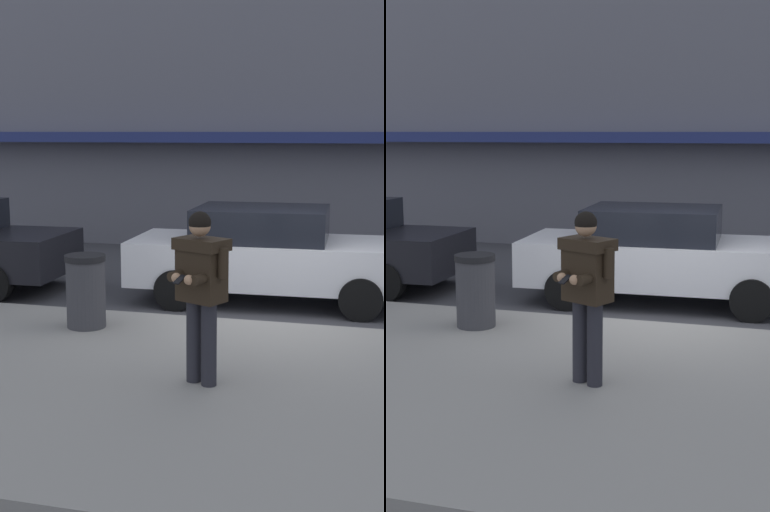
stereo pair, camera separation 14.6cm
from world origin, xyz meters
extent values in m
plane|color=#3D3D42|center=(0.00, 0.00, 0.00)|extent=(80.00, 80.00, 0.00)
cube|color=gray|center=(1.00, -2.85, 0.07)|extent=(32.00, 5.30, 0.14)
cube|color=silver|center=(1.00, 0.05, 0.00)|extent=(28.00, 0.12, 0.01)
cube|color=navy|center=(1.00, 6.15, 2.60)|extent=(26.60, 0.70, 0.24)
cylinder|color=black|center=(-4.67, 2.02, 0.32)|extent=(0.65, 0.24, 0.64)
cylinder|color=black|center=(-4.62, 0.31, 0.32)|extent=(0.65, 0.24, 0.64)
cube|color=silver|center=(-0.28, 1.51, 0.67)|extent=(4.57, 1.99, 0.70)
cube|color=black|center=(-0.46, 1.50, 1.28)|extent=(2.13, 1.71, 0.52)
cylinder|color=black|center=(1.09, 2.41, 0.32)|extent=(0.65, 0.24, 0.64)
cylinder|color=black|center=(1.15, 0.70, 0.32)|extent=(0.65, 0.24, 0.64)
cylinder|color=black|center=(-1.70, 2.31, 0.32)|extent=(0.65, 0.24, 0.64)
cylinder|color=black|center=(-1.64, 0.60, 0.32)|extent=(0.65, 0.24, 0.64)
cylinder|color=#23232B|center=(-0.25, -2.86, 0.58)|extent=(0.16, 0.16, 0.88)
cylinder|color=#23232B|center=(-0.43, -2.78, 0.58)|extent=(0.16, 0.16, 0.88)
cube|color=black|center=(-0.34, -2.82, 1.34)|extent=(0.54, 0.46, 0.64)
cube|color=black|center=(-0.34, -2.82, 1.61)|extent=(0.61, 0.52, 0.12)
cylinder|color=black|center=(-0.10, -2.93, 1.45)|extent=(0.11, 0.11, 0.30)
cylinder|color=black|center=(-0.27, -3.03, 1.30)|extent=(0.21, 0.31, 0.10)
sphere|color=tan|center=(-0.39, -3.13, 1.30)|extent=(0.10, 0.10, 0.10)
cylinder|color=black|center=(-0.59, -2.71, 1.45)|extent=(0.11, 0.11, 0.30)
cylinder|color=black|center=(-0.54, -2.90, 1.30)|extent=(0.21, 0.31, 0.10)
sphere|color=tan|center=(-0.54, -3.06, 1.30)|extent=(0.10, 0.10, 0.10)
cube|color=black|center=(-0.48, -3.13, 1.30)|extent=(0.13, 0.16, 0.07)
sphere|color=tan|center=(-0.35, -2.85, 1.80)|extent=(0.22, 0.22, 0.22)
sphere|color=black|center=(-0.35, -2.85, 1.83)|extent=(0.23, 0.23, 0.23)
cylinder|color=#38383D|center=(-2.37, -1.11, 0.59)|extent=(0.52, 0.52, 0.90)
cylinder|color=black|center=(-2.37, -1.11, 1.08)|extent=(0.55, 0.55, 0.08)
camera|label=1|loc=(1.42, -9.69, 2.73)|focal=50.00mm
camera|label=2|loc=(1.56, -9.65, 2.73)|focal=50.00mm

